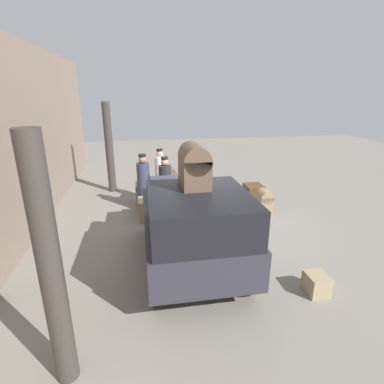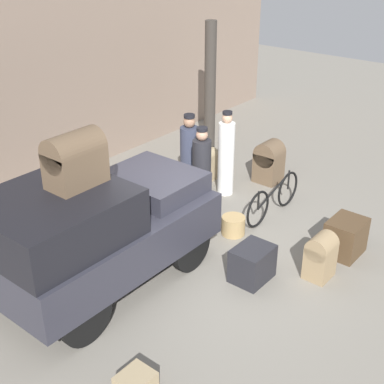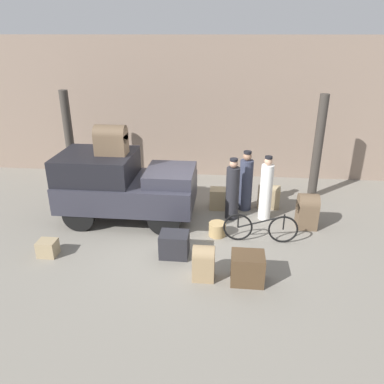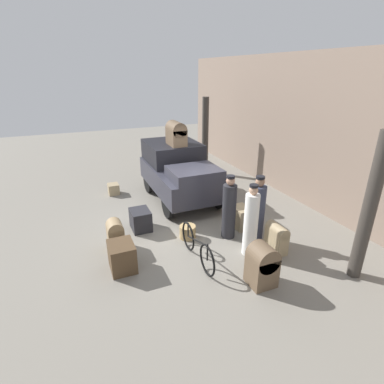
% 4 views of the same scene
% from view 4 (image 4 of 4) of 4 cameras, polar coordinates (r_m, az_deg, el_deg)
% --- Properties ---
extents(ground_plane, '(30.00, 30.00, 0.00)m').
position_cam_4_polar(ground_plane, '(8.52, -1.77, -5.65)').
color(ground_plane, gray).
extents(station_building_facade, '(16.00, 0.15, 4.50)m').
position_cam_4_polar(station_building_facade, '(9.91, 21.04, 10.72)').
color(station_building_facade, gray).
rests_on(station_building_facade, ground).
extents(canopy_pillar_left, '(0.26, 0.26, 3.03)m').
position_cam_4_polar(canopy_pillar_left, '(12.22, 2.53, 10.58)').
color(canopy_pillar_left, '#38332D').
rests_on(canopy_pillar_left, ground).
extents(canopy_pillar_right, '(0.26, 0.26, 3.03)m').
position_cam_4_polar(canopy_pillar_right, '(6.65, 30.67, -2.86)').
color(canopy_pillar_right, '#38332D').
rests_on(canopy_pillar_right, ground).
extents(truck, '(3.43, 1.81, 1.76)m').
position_cam_4_polar(truck, '(9.72, -2.49, 4.19)').
color(truck, black).
rests_on(truck, ground).
extents(bicycle, '(1.73, 0.04, 0.73)m').
position_cam_4_polar(bicycle, '(6.73, 0.97, -10.43)').
color(bicycle, black).
rests_on(bicycle, ground).
extents(wicker_basket, '(0.41, 0.41, 0.33)m').
position_cam_4_polar(wicker_basket, '(7.68, -0.84, -7.58)').
color(wicker_basket, tan).
rests_on(wicker_basket, ground).
extents(porter_lifting_near_truck, '(0.36, 0.36, 1.68)m').
position_cam_4_polar(porter_lifting_near_truck, '(7.54, 12.36, -3.56)').
color(porter_lifting_near_truck, '#33384C').
rests_on(porter_lifting_near_truck, ground).
extents(porter_standing_middle, '(0.32, 0.32, 1.72)m').
position_cam_4_polar(porter_standing_middle, '(6.89, 11.14, -5.79)').
color(porter_standing_middle, white).
rests_on(porter_standing_middle, ground).
extents(conductor_in_dark_uniform, '(0.34, 0.34, 1.66)m').
position_cam_4_polar(conductor_in_dark_uniform, '(7.52, 7.08, -3.33)').
color(conductor_in_dark_uniform, '#232328').
rests_on(conductor_in_dark_uniform, ground).
extents(suitcase_small_leather, '(0.43, 0.37, 0.74)m').
position_cam_4_polar(suitcase_small_leather, '(7.37, -14.37, -7.76)').
color(suitcase_small_leather, '#937A56').
rests_on(suitcase_small_leather, ground).
extents(suitcase_black_upright, '(0.40, 0.35, 0.36)m').
position_cam_4_polar(suitcase_black_upright, '(10.65, -14.71, 0.56)').
color(suitcase_black_upright, '#9E8966').
rests_on(suitcase_black_upright, ground).
extents(trunk_umber_medium, '(0.60, 0.41, 0.58)m').
position_cam_4_polar(trunk_umber_medium, '(8.23, 9.31, -4.77)').
color(trunk_umber_medium, '#9E8966').
rests_on(trunk_umber_medium, ground).
extents(trunk_barrel_dark, '(0.59, 0.27, 0.69)m').
position_cam_4_polar(trunk_barrel_dark, '(7.33, 15.81, -8.25)').
color(trunk_barrel_dark, '#9E8966').
rests_on(trunk_barrel_dark, ground).
extents(trunk_wicker_pale, '(0.63, 0.49, 0.55)m').
position_cam_4_polar(trunk_wicker_pale, '(8.14, -9.77, -5.23)').
color(trunk_wicker_pale, '#232328').
rests_on(trunk_wicker_pale, ground).
extents(suitcase_tan_flat, '(0.65, 0.52, 0.61)m').
position_cam_4_polar(suitcase_tan_flat, '(6.68, -13.18, -11.87)').
color(suitcase_tan_flat, '#4C3823').
rests_on(suitcase_tan_flat, ground).
extents(trunk_large_brown, '(0.49, 0.51, 0.89)m').
position_cam_4_polar(trunk_large_brown, '(6.17, 13.23, -13.26)').
color(trunk_large_brown, brown).
rests_on(trunk_large_brown, ground).
extents(trunk_on_truck_roof, '(0.77, 0.47, 0.74)m').
position_cam_4_polar(trunk_on_truck_roof, '(9.61, -3.03, 11.12)').
color(trunk_on_truck_roof, brown).
rests_on(trunk_on_truck_roof, truck).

